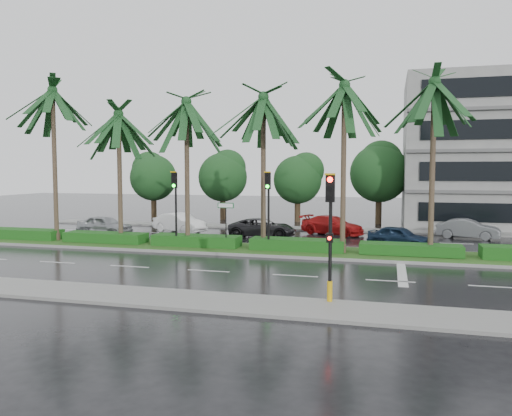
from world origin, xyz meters
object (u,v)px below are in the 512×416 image
(car_blue, at_px, (399,237))
(car_white, at_px, (180,223))
(signal_near, at_px, (330,232))
(signal_median_left, at_px, (175,198))
(street_sign, at_px, (226,214))
(car_darkgrey, at_px, (262,228))
(car_red, at_px, (332,225))
(car_silver, at_px, (105,225))
(car_grey, at_px, (468,229))

(car_blue, bearing_deg, car_white, 101.16)
(signal_near, relative_size, car_blue, 1.18)
(signal_median_left, bearing_deg, street_sign, 3.47)
(car_darkgrey, bearing_deg, street_sign, 171.01)
(signal_near, distance_m, street_sign, 12.11)
(street_sign, distance_m, car_red, 10.31)
(signal_near, height_order, car_silver, signal_near)
(car_silver, height_order, car_white, car_white)
(car_red, distance_m, car_blue, 6.57)
(car_silver, bearing_deg, car_white, -49.98)
(street_sign, xyz_separation_m, car_darkgrey, (0.50, 6.37, -1.48))
(street_sign, height_order, car_white, street_sign)
(signal_median_left, distance_m, street_sign, 3.13)
(signal_near, bearing_deg, signal_median_left, 135.91)
(signal_near, relative_size, car_red, 0.95)
(car_darkgrey, bearing_deg, car_grey, -83.00)
(signal_median_left, height_order, car_blue, signal_median_left)
(car_silver, bearing_deg, street_sign, -104.53)
(signal_near, height_order, car_grey, signal_near)
(car_red, bearing_deg, car_blue, -115.28)
(car_white, bearing_deg, car_blue, -78.92)
(signal_median_left, distance_m, car_blue, 13.43)
(signal_median_left, xyz_separation_m, street_sign, (3.00, 0.18, -0.87))
(signal_near, bearing_deg, car_darkgrey, 111.81)
(street_sign, distance_m, car_silver, 11.49)
(signal_median_left, relative_size, car_grey, 1.09)
(signal_median_left, distance_m, car_white, 8.30)
(signal_near, height_order, car_darkgrey, signal_near)
(street_sign, relative_size, car_darkgrey, 0.56)
(car_darkgrey, bearing_deg, car_red, -65.16)
(signal_near, distance_m, signal_median_left, 13.93)
(signal_median_left, relative_size, car_silver, 1.06)
(car_silver, xyz_separation_m, car_blue, (20.00, -0.32, -0.07))
(car_red, bearing_deg, signal_median_left, 160.14)
(car_blue, bearing_deg, street_sign, 135.87)
(street_sign, distance_m, car_blue, 10.46)
(car_red, bearing_deg, car_darkgrey, 140.85)
(signal_near, relative_size, car_white, 1.01)
(street_sign, xyz_separation_m, car_silver, (-10.50, 4.43, -1.43))
(car_blue, xyz_separation_m, car_grey, (4.50, 5.01, 0.03))
(car_silver, relative_size, car_darkgrey, 0.89)
(car_silver, xyz_separation_m, car_white, (4.50, 2.78, 0.01))
(signal_median_left, xyz_separation_m, car_white, (-3.00, 7.39, -2.29))
(car_white, relative_size, car_grey, 1.08)
(signal_median_left, distance_m, car_darkgrey, 7.80)
(car_darkgrey, distance_m, car_red, 5.16)
(car_darkgrey, bearing_deg, signal_near, -162.70)
(car_blue, bearing_deg, signal_near, -167.69)
(car_red, bearing_deg, car_white, 120.26)
(car_white, bearing_deg, car_darkgrey, -74.95)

